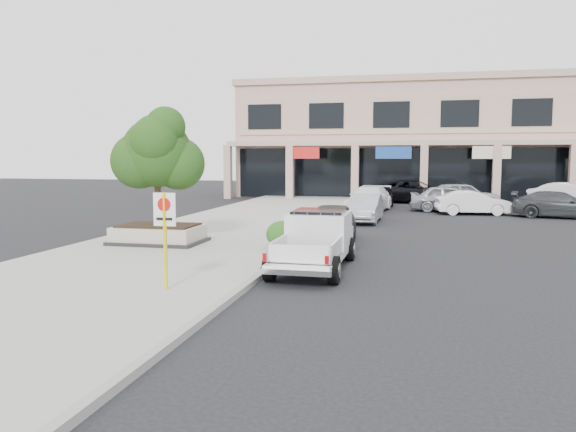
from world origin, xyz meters
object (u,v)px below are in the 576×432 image
object	(u,v)px
planter	(159,234)
no_parking_sign	(165,227)
pickup_truck	(314,241)
curb_car_a	(331,223)
curb_car_d	(376,195)
lot_car_f	(570,196)
lot_car_a	(451,198)
lot_car_e	(461,195)
lot_car_b	(473,203)
planter_tree	(162,153)
curb_car_b	(365,208)
lot_car_c	(560,205)
curb_car_c	(369,199)
lot_car_d	(415,192)

from	to	relation	value
planter	no_parking_sign	distance (m)	7.55
planter	pickup_truck	xyz separation A→B (m)	(6.26, -2.82, 0.36)
curb_car_a	curb_car_d	world-z (taller)	curb_car_a
planter	pickup_truck	distance (m)	6.87
no_parking_sign	lot_car_f	bearing A→B (deg)	60.09
curb_car_a	pickup_truck	bearing A→B (deg)	-88.63
curb_car_d	lot_car_a	distance (m)	6.10
lot_car_e	lot_car_f	world-z (taller)	lot_car_e
lot_car_a	lot_car_b	bearing A→B (deg)	-136.38
curb_car_d	lot_car_e	distance (m)	5.61
planter_tree	pickup_truck	world-z (taller)	planter_tree
curb_car_a	lot_car_e	bearing A→B (deg)	67.99
curb_car_b	lot_car_f	world-z (taller)	lot_car_f
curb_car_b	lot_car_a	size ratio (longest dim) A/B	0.88
planter	lot_car_f	size ratio (longest dim) A/B	0.64
lot_car_b	lot_car_f	distance (m)	8.03
curb_car_a	lot_car_c	distance (m)	15.70
lot_car_a	lot_car_c	world-z (taller)	lot_car_a
curb_car_b	curb_car_c	size ratio (longest dim) A/B	0.80
lot_car_e	planter_tree	bearing A→B (deg)	124.07
curb_car_c	lot_car_c	bearing A→B (deg)	-0.42
planter	curb_car_a	world-z (taller)	curb_car_a
pickup_truck	curb_car_a	distance (m)	5.31
planter_tree	curb_car_a	size ratio (longest dim) A/B	0.91
lot_car_a	lot_car_d	world-z (taller)	lot_car_d
planter_tree	curb_car_d	size ratio (longest dim) A/B	0.81
curb_car_a	lot_car_b	distance (m)	13.71
curb_car_b	lot_car_f	distance (m)	15.57
pickup_truck	lot_car_e	bearing A→B (deg)	75.52
lot_car_d	lot_car_e	distance (m)	4.43
planter	lot_car_c	size ratio (longest dim) A/B	0.65
no_parking_sign	lot_car_c	size ratio (longest dim) A/B	0.47
curb_car_c	lot_car_b	bearing A→B (deg)	1.00
curb_car_b	curb_car_c	xyz separation A→B (m)	(-0.27, 5.57, 0.07)
curb_car_b	lot_car_e	bearing A→B (deg)	62.28
planter_tree	lot_car_e	xyz separation A→B (m)	(11.82, 18.86, -2.58)
pickup_truck	curb_car_c	world-z (taller)	pickup_truck
curb_car_c	lot_car_b	world-z (taller)	curb_car_c
no_parking_sign	curb_car_d	world-z (taller)	no_parking_sign
lot_car_a	lot_car_b	distance (m)	1.87
pickup_truck	curb_car_d	distance (m)	22.85
no_parking_sign	lot_car_d	xyz separation A→B (m)	(5.60, 28.96, -0.82)
lot_car_e	pickup_truck	bearing A→B (deg)	141.52
curb_car_b	lot_car_c	xyz separation A→B (m)	(10.07, 4.28, 0.03)
curb_car_c	planter_tree	bearing A→B (deg)	-105.67
planter_tree	planter	bearing A→B (deg)	-131.03
pickup_truck	lot_car_e	world-z (taller)	same
curb_car_a	planter_tree	bearing A→B (deg)	-160.16
lot_car_c	curb_car_d	bearing A→B (deg)	70.42
no_parking_sign	lot_car_a	world-z (taller)	no_parking_sign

